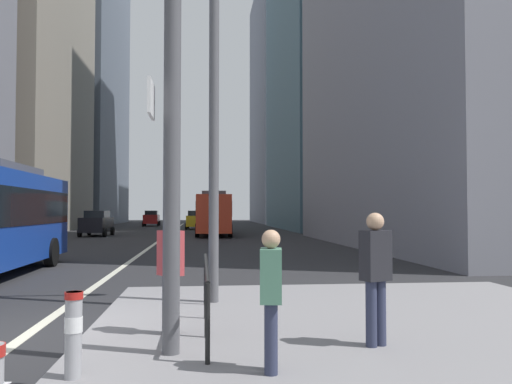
{
  "coord_description": "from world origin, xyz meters",
  "views": [
    {
      "loc": [
        2.72,
        -8.71,
        1.96
      ],
      "look_at": [
        6.61,
        28.84,
        3.29
      ],
      "focal_mm": 36.86,
      "sensor_mm": 36.0,
      "label": 1
    }
  ],
  "objects_px": {
    "pedestrian_waiting": "(170,267)",
    "city_bus_red_receding": "(214,212)",
    "car_receding_near": "(196,220)",
    "car_receding_far": "(211,220)",
    "car_oncoming_far": "(151,218)",
    "pedestrian_walking": "(376,271)",
    "traffic_signal_gantry": "(21,41)",
    "car_oncoming_mid": "(97,223)",
    "pedestrian_far": "(271,293)",
    "street_lamp_post": "(214,46)",
    "bollard_left": "(73,330)"
  },
  "relations": [
    {
      "from": "pedestrian_waiting",
      "to": "city_bus_red_receding",
      "type": "bearing_deg",
      "value": 87.62
    },
    {
      "from": "car_receding_near",
      "to": "car_receding_far",
      "type": "bearing_deg",
      "value": -62.71
    },
    {
      "from": "car_oncoming_far",
      "to": "pedestrian_walking",
      "type": "xyz_separation_m",
      "value": [
        8.62,
        -60.25,
        0.16
      ]
    },
    {
      "from": "car_oncoming_far",
      "to": "traffic_signal_gantry",
      "type": "height_order",
      "value": "traffic_signal_gantry"
    },
    {
      "from": "car_oncoming_mid",
      "to": "pedestrian_waiting",
      "type": "bearing_deg",
      "value": -77.3
    },
    {
      "from": "car_receding_near",
      "to": "pedestrian_far",
      "type": "xyz_separation_m",
      "value": [
        1.39,
        -49.34,
        0.04
      ]
    },
    {
      "from": "street_lamp_post",
      "to": "pedestrian_waiting",
      "type": "height_order",
      "value": "street_lamp_post"
    },
    {
      "from": "city_bus_red_receding",
      "to": "pedestrian_far",
      "type": "height_order",
      "value": "city_bus_red_receding"
    },
    {
      "from": "traffic_signal_gantry",
      "to": "street_lamp_post",
      "type": "height_order",
      "value": "street_lamp_post"
    },
    {
      "from": "car_receding_near",
      "to": "traffic_signal_gantry",
      "type": "bearing_deg",
      "value": -91.95
    },
    {
      "from": "car_receding_near",
      "to": "pedestrian_walking",
      "type": "height_order",
      "value": "car_receding_near"
    },
    {
      "from": "car_oncoming_far",
      "to": "pedestrian_waiting",
      "type": "xyz_separation_m",
      "value": [
        5.83,
        -59.27,
        0.14
      ]
    },
    {
      "from": "pedestrian_walking",
      "to": "pedestrian_far",
      "type": "xyz_separation_m",
      "value": [
        -1.55,
        -0.98,
        -0.12
      ]
    },
    {
      "from": "traffic_signal_gantry",
      "to": "bollard_left",
      "type": "distance_m",
      "value": 3.64
    },
    {
      "from": "car_receding_near",
      "to": "traffic_signal_gantry",
      "type": "distance_m",
      "value": 48.59
    },
    {
      "from": "car_receding_far",
      "to": "bollard_left",
      "type": "bearing_deg",
      "value": -92.79
    },
    {
      "from": "car_receding_near",
      "to": "pedestrian_walking",
      "type": "bearing_deg",
      "value": -86.52
    },
    {
      "from": "pedestrian_far",
      "to": "pedestrian_waiting",
      "type": "bearing_deg",
      "value": 122.15
    },
    {
      "from": "car_oncoming_far",
      "to": "street_lamp_post",
      "type": "xyz_separation_m",
      "value": [
        6.53,
        -56.64,
        4.29
      ]
    },
    {
      "from": "pedestrian_waiting",
      "to": "pedestrian_walking",
      "type": "height_order",
      "value": "pedestrian_walking"
    },
    {
      "from": "car_oncoming_far",
      "to": "pedestrian_waiting",
      "type": "height_order",
      "value": "car_oncoming_far"
    },
    {
      "from": "car_oncoming_mid",
      "to": "pedestrian_walking",
      "type": "relative_size",
      "value": 2.44
    },
    {
      "from": "city_bus_red_receding",
      "to": "car_oncoming_mid",
      "type": "relative_size",
      "value": 2.56
    },
    {
      "from": "car_receding_far",
      "to": "car_oncoming_mid",
      "type": "bearing_deg",
      "value": -128.96
    },
    {
      "from": "car_oncoming_far",
      "to": "pedestrian_waiting",
      "type": "bearing_deg",
      "value": -84.38
    },
    {
      "from": "pedestrian_walking",
      "to": "city_bus_red_receding",
      "type": "bearing_deg",
      "value": 92.24
    },
    {
      "from": "city_bus_red_receding",
      "to": "pedestrian_waiting",
      "type": "relative_size",
      "value": 6.35
    },
    {
      "from": "city_bus_red_receding",
      "to": "car_oncoming_far",
      "type": "height_order",
      "value": "city_bus_red_receding"
    },
    {
      "from": "traffic_signal_gantry",
      "to": "car_receding_near",
      "type": "bearing_deg",
      "value": 88.05
    },
    {
      "from": "pedestrian_waiting",
      "to": "pedestrian_far",
      "type": "bearing_deg",
      "value": -57.85
    },
    {
      "from": "bollard_left",
      "to": "pedestrian_walking",
      "type": "distance_m",
      "value": 3.86
    },
    {
      "from": "car_oncoming_mid",
      "to": "traffic_signal_gantry",
      "type": "distance_m",
      "value": 35.19
    },
    {
      "from": "city_bus_red_receding",
      "to": "pedestrian_waiting",
      "type": "distance_m",
      "value": 34.07
    },
    {
      "from": "traffic_signal_gantry",
      "to": "city_bus_red_receding",
      "type": "bearing_deg",
      "value": 84.77
    },
    {
      "from": "street_lamp_post",
      "to": "bollard_left",
      "type": "height_order",
      "value": "street_lamp_post"
    },
    {
      "from": "city_bus_red_receding",
      "to": "car_receding_near",
      "type": "distance_m",
      "value": 13.46
    },
    {
      "from": "city_bus_red_receding",
      "to": "car_oncoming_mid",
      "type": "bearing_deg",
      "value": -176.52
    },
    {
      "from": "car_receding_near",
      "to": "city_bus_red_receding",
      "type": "bearing_deg",
      "value": -83.29
    },
    {
      "from": "bollard_left",
      "to": "pedestrian_waiting",
      "type": "relative_size",
      "value": 0.53
    },
    {
      "from": "car_oncoming_mid",
      "to": "pedestrian_walking",
      "type": "bearing_deg",
      "value": -73.32
    },
    {
      "from": "car_receding_far",
      "to": "bollard_left",
      "type": "xyz_separation_m",
      "value": [
        -2.26,
        -46.43,
        -0.32
      ]
    },
    {
      "from": "street_lamp_post",
      "to": "pedestrian_far",
      "type": "relative_size",
      "value": 5.01
    },
    {
      "from": "car_receding_far",
      "to": "car_oncoming_far",
      "type": "bearing_deg",
      "value": 115.88
    },
    {
      "from": "car_oncoming_far",
      "to": "pedestrian_far",
      "type": "distance_m",
      "value": 61.64
    },
    {
      "from": "city_bus_red_receding",
      "to": "car_receding_far",
      "type": "distance_m",
      "value": 10.48
    },
    {
      "from": "city_bus_red_receding",
      "to": "car_receding_near",
      "type": "height_order",
      "value": "city_bus_red_receding"
    },
    {
      "from": "traffic_signal_gantry",
      "to": "pedestrian_far",
      "type": "bearing_deg",
      "value": -16.11
    },
    {
      "from": "car_receding_far",
      "to": "pedestrian_walking",
      "type": "height_order",
      "value": "car_receding_far"
    },
    {
      "from": "city_bus_red_receding",
      "to": "traffic_signal_gantry",
      "type": "xyz_separation_m",
      "value": [
        -3.21,
        -35.12,
        2.25
      ]
    },
    {
      "from": "traffic_signal_gantry",
      "to": "street_lamp_post",
      "type": "distance_m",
      "value": 4.63
    }
  ]
}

